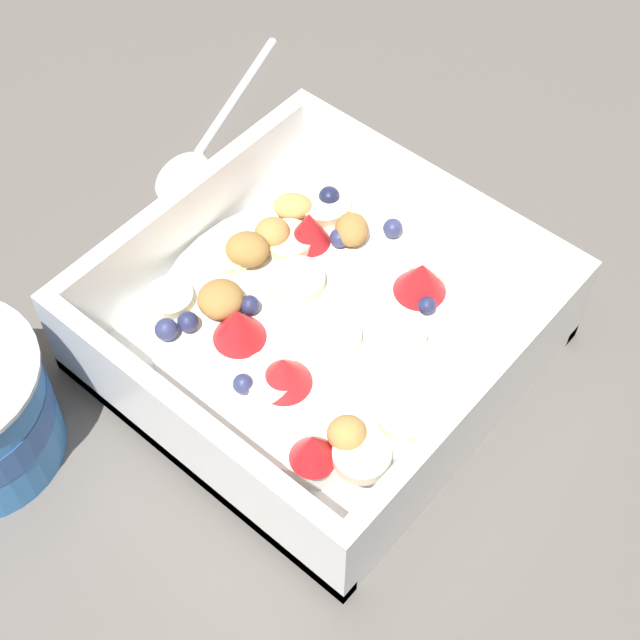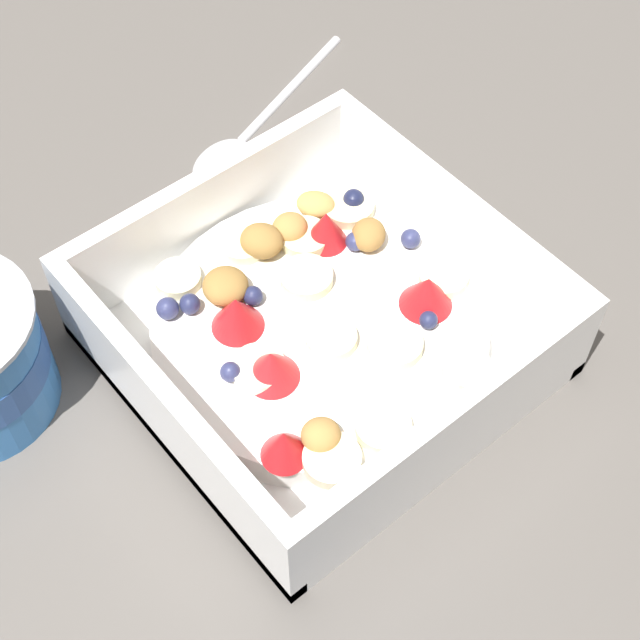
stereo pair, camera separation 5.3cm
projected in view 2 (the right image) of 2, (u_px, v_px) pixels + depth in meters
ground_plane at (326, 332)px, 0.56m from camera, size 2.40×2.40×0.00m
fruit_bowl at (319, 328)px, 0.53m from camera, size 0.21×0.21×0.07m
spoon at (244, 134)px, 0.65m from camera, size 0.07×0.17×0.01m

